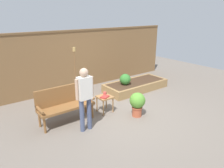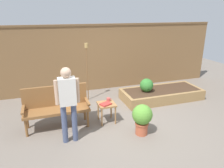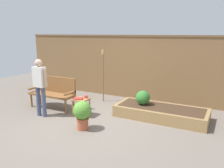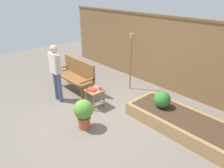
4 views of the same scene
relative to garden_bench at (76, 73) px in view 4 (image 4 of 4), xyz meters
name	(u,v)px [view 4 (image 4 of 4)]	position (x,y,z in m)	size (l,w,h in m)	color
ground_plane	(95,117)	(1.52, -0.50, -0.54)	(14.00, 14.00, 0.00)	#70665B
fence_back	(163,53)	(1.52, 2.10, 0.55)	(8.40, 0.14, 2.16)	brown
garden_bench	(76,73)	(0.00, 0.00, 0.00)	(1.44, 0.48, 0.94)	brown
side_table	(95,93)	(1.13, -0.20, -0.15)	(0.40, 0.40, 0.48)	#9E7042
cup_on_table	(100,88)	(1.22, -0.08, -0.02)	(0.12, 0.09, 0.08)	#CC4C47
book_on_table	(92,89)	(1.09, -0.26, -0.05)	(0.24, 0.18, 0.03)	#B2332D
potted_boxwood	(84,112)	(1.69, -0.94, -0.14)	(0.43, 0.43, 0.68)	#B75638
raised_planter_bed	(180,121)	(3.12, 0.64, -0.39)	(2.40, 1.00, 0.30)	#997547
shrub_near_bench	(162,99)	(2.60, 0.64, -0.05)	(0.39, 0.39, 0.39)	brown
tiki_torch	(131,52)	(1.00, 1.27, 0.62)	(0.10, 0.10, 1.70)	brown
person_by_bench	(56,69)	(0.20, -0.73, 0.39)	(0.47, 0.20, 1.56)	#475170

